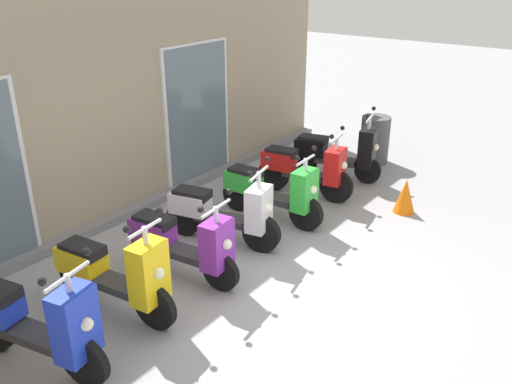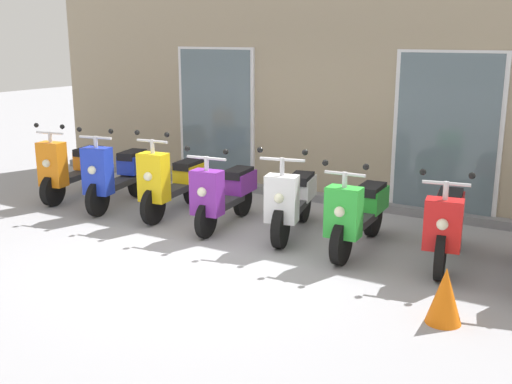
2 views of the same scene
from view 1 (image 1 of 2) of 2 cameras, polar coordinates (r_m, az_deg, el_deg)
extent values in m
plane|color=#939399|center=(6.34, 2.02, -9.94)|extent=(40.00, 40.00, 0.00)
cube|color=gray|center=(7.62, -17.17, 9.69)|extent=(10.51, 0.30, 3.60)
cube|color=slate|center=(8.00, -14.61, -2.66)|extent=(10.51, 0.20, 0.12)
cube|color=silver|center=(8.87, -6.21, 8.14)|extent=(1.48, 0.04, 2.30)
cube|color=slate|center=(8.86, -6.11, 8.12)|extent=(1.36, 0.02, 2.22)
cylinder|color=black|center=(5.17, -17.72, -16.76)|extent=(0.18, 0.51, 0.50)
cube|color=#2D2D30|center=(5.45, -22.42, -13.83)|extent=(0.40, 0.74, 0.09)
cube|color=#1E38C6|center=(4.95, -18.64, -13.11)|extent=(0.42, 0.31, 0.66)
sphere|color=#F2EFCC|center=(4.85, -17.54, -13.21)|extent=(0.12, 0.12, 0.12)
cylinder|color=silver|center=(4.73, -19.28, -9.18)|extent=(0.06, 0.06, 0.18)
cylinder|color=silver|center=(4.69, -19.39, -8.46)|extent=(0.50, 0.14, 0.04)
sphere|color=black|center=(4.80, -17.52, -6.07)|extent=(0.07, 0.07, 0.07)
sphere|color=black|center=(4.50, -21.74, -8.83)|extent=(0.07, 0.07, 0.07)
cylinder|color=black|center=(5.66, -10.69, -11.87)|extent=(0.14, 0.52, 0.51)
cylinder|color=black|center=(6.34, -18.35, -8.55)|extent=(0.14, 0.52, 0.51)
cube|color=#2D2D30|center=(5.93, -14.86, -9.33)|extent=(0.33, 0.70, 0.09)
cube|color=yellow|center=(5.47, -11.32, -8.42)|extent=(0.40, 0.28, 0.66)
sphere|color=#F2EFCC|center=(5.38, -10.29, -8.46)|extent=(0.12, 0.12, 0.12)
cube|color=yellow|center=(6.15, -18.02, -6.83)|extent=(0.36, 0.55, 0.28)
cube|color=black|center=(6.05, -17.93, -5.79)|extent=(0.31, 0.51, 0.11)
cylinder|color=silver|center=(5.27, -11.67, -4.64)|extent=(0.06, 0.06, 0.20)
cylinder|color=silver|center=(5.23, -11.74, -3.86)|extent=(0.46, 0.09, 0.04)
sphere|color=black|center=(5.34, -10.20, -1.93)|extent=(0.07, 0.07, 0.07)
sphere|color=black|center=(5.04, -13.56, -3.88)|extent=(0.07, 0.07, 0.07)
cylinder|color=black|center=(6.17, -3.75, -8.46)|extent=(0.13, 0.47, 0.46)
cylinder|color=black|center=(6.75, -11.38, -5.87)|extent=(0.13, 0.47, 0.46)
cube|color=#2D2D30|center=(6.40, -7.80, -6.35)|extent=(0.33, 0.69, 0.09)
cube|color=purple|center=(6.02, -4.16, -5.58)|extent=(0.40, 0.28, 0.57)
sphere|color=#F2EFCC|center=(5.93, -3.13, -5.55)|extent=(0.12, 0.12, 0.12)
cube|color=purple|center=(6.56, -10.91, -3.97)|extent=(0.36, 0.55, 0.28)
cube|color=black|center=(6.47, -10.74, -2.96)|extent=(0.31, 0.51, 0.11)
cylinder|color=silver|center=(5.85, -4.26, -2.47)|extent=(0.06, 0.06, 0.20)
cylinder|color=silver|center=(5.81, -4.29, -1.77)|extent=(0.54, 0.10, 0.04)
sphere|color=black|center=(5.97, -2.86, 0.05)|extent=(0.07, 0.07, 0.07)
sphere|color=black|center=(5.57, -5.87, -1.87)|extent=(0.07, 0.07, 0.07)
cylinder|color=black|center=(6.91, 0.59, -4.43)|extent=(0.22, 0.52, 0.50)
cylinder|color=black|center=(7.38, -7.59, -2.72)|extent=(0.22, 0.52, 0.50)
cube|color=#2D2D30|center=(7.08, -3.66, -2.84)|extent=(0.41, 0.75, 0.09)
cube|color=white|center=(6.77, 0.29, -1.79)|extent=(0.42, 0.32, 0.57)
sphere|color=#F2EFCC|center=(6.71, 1.31, -1.68)|extent=(0.12, 0.12, 0.12)
cube|color=white|center=(7.23, -7.01, -1.14)|extent=(0.41, 0.57, 0.28)
cube|color=black|center=(7.15, -6.79, -0.17)|extent=(0.36, 0.53, 0.11)
cylinder|color=silver|center=(6.61, 0.30, 1.19)|extent=(0.06, 0.06, 0.23)
cylinder|color=silver|center=(6.58, 0.30, 1.97)|extent=(0.54, 0.16, 0.04)
sphere|color=black|center=(6.78, 1.22, 3.53)|extent=(0.07, 0.07, 0.07)
sphere|color=black|center=(6.31, -0.68, 1.97)|extent=(0.07, 0.07, 0.07)
cylinder|color=black|center=(7.47, 5.33, -2.29)|extent=(0.13, 0.50, 0.50)
cylinder|color=black|center=(8.03, -1.91, -0.29)|extent=(0.13, 0.50, 0.50)
cube|color=#2D2D30|center=(7.69, 1.59, -0.58)|extent=(0.30, 0.73, 0.09)
cube|color=green|center=(7.35, 5.15, 0.20)|extent=(0.39, 0.26, 0.57)
sphere|color=#F2EFCC|center=(7.27, 6.06, 0.26)|extent=(0.12, 0.12, 0.12)
cube|color=green|center=(7.87, -1.34, 1.23)|extent=(0.33, 0.53, 0.28)
cube|color=black|center=(7.80, -1.11, 2.12)|extent=(0.28, 0.49, 0.11)
cylinder|color=silver|center=(7.21, 5.26, 2.82)|extent=(0.06, 0.06, 0.19)
cylinder|color=silver|center=(7.18, 5.28, 3.39)|extent=(0.47, 0.06, 0.04)
sphere|color=black|center=(7.34, 6.19, 4.64)|extent=(0.07, 0.07, 0.07)
sphere|color=black|center=(6.96, 4.38, 3.61)|extent=(0.07, 0.07, 0.07)
cylinder|color=black|center=(8.37, 8.51, 0.59)|extent=(0.18, 0.53, 0.52)
cylinder|color=black|center=(8.73, 1.85, 1.85)|extent=(0.18, 0.53, 0.52)
cube|color=#2D2D30|center=(8.50, 5.14, 1.86)|extent=(0.37, 0.70, 0.09)
cube|color=red|center=(8.26, 8.39, 2.73)|extent=(0.41, 0.30, 0.54)
sphere|color=#F2EFCC|center=(8.21, 9.26, 2.84)|extent=(0.12, 0.12, 0.12)
cube|color=red|center=(8.59, 2.48, 3.43)|extent=(0.38, 0.56, 0.28)
cube|color=black|center=(8.53, 2.74, 4.27)|extent=(0.34, 0.52, 0.11)
cylinder|color=silver|center=(8.14, 8.53, 5.05)|extent=(0.06, 0.06, 0.21)
cylinder|color=silver|center=(8.11, 8.57, 5.62)|extent=(0.48, 0.12, 0.04)
sphere|color=black|center=(8.30, 9.15, 6.72)|extent=(0.07, 0.07, 0.07)
sphere|color=black|center=(7.86, 8.04, 5.84)|extent=(0.07, 0.07, 0.07)
cylinder|color=black|center=(9.20, 11.76, 2.23)|extent=(0.18, 0.45, 0.44)
cylinder|color=black|center=(9.45, 5.19, 3.23)|extent=(0.18, 0.45, 0.44)
cube|color=#2D2D30|center=(9.27, 8.47, 3.32)|extent=(0.41, 0.73, 0.09)
cube|color=black|center=(9.07, 11.72, 4.55)|extent=(0.43, 0.32, 0.66)
sphere|color=#F2EFCC|center=(9.04, 12.54, 4.67)|extent=(0.12, 0.12, 0.12)
cube|color=black|center=(9.33, 5.84, 4.80)|extent=(0.41, 0.58, 0.28)
cube|color=black|center=(9.27, 6.11, 5.58)|extent=(0.36, 0.53, 0.11)
cylinder|color=silver|center=(8.95, 11.94, 7.09)|extent=(0.06, 0.06, 0.22)
cylinder|color=silver|center=(8.92, 11.99, 7.65)|extent=(0.51, 0.15, 0.04)
sphere|color=black|center=(9.14, 12.38, 8.65)|extent=(0.07, 0.07, 0.07)
sphere|color=black|center=(8.65, 11.69, 7.87)|extent=(0.07, 0.07, 0.07)
cone|color=orange|center=(8.25, 15.54, -0.40)|extent=(0.32, 0.32, 0.52)
cylinder|color=#4C4C51|center=(10.13, 12.48, 5.45)|extent=(0.52, 0.52, 0.86)
camera|label=2|loc=(8.77, 54.40, 7.31)|focal=43.38mm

